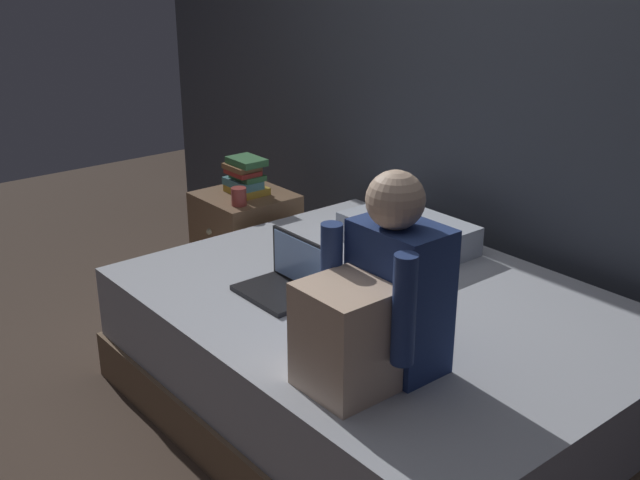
% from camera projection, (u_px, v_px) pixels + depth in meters
% --- Properties ---
extents(ground_plane, '(8.00, 8.00, 0.00)m').
position_uv_depth(ground_plane, '(292.00, 418.00, 3.09)').
color(ground_plane, '#47382D').
extents(wall_back, '(5.60, 0.10, 2.70)m').
position_uv_depth(wall_back, '(509.00, 50.00, 3.31)').
color(wall_back, '#424751').
rests_on(wall_back, ground_plane).
extents(bed, '(2.00, 1.50, 0.51)m').
position_uv_depth(bed, '(382.00, 359.00, 3.03)').
color(bed, '#7A6047').
rests_on(bed, ground_plane).
extents(nightstand, '(0.44, 0.46, 0.56)m').
position_uv_depth(nightstand, '(246.00, 244.00, 4.10)').
color(nightstand, brown).
rests_on(nightstand, ground_plane).
extents(person_sitting, '(0.39, 0.44, 0.66)m').
position_uv_depth(person_sitting, '(378.00, 302.00, 2.35)').
color(person_sitting, navy).
rests_on(person_sitting, bed).
extents(laptop, '(0.32, 0.23, 0.22)m').
position_uv_depth(laptop, '(285.00, 280.00, 2.97)').
color(laptop, black).
rests_on(laptop, bed).
extents(pillow, '(0.56, 0.36, 0.13)m').
position_uv_depth(pillow, '(407.00, 234.00, 3.41)').
color(pillow, silver).
rests_on(pillow, bed).
extents(book_stack, '(0.22, 0.16, 0.19)m').
position_uv_depth(book_stack, '(245.00, 177.00, 3.98)').
color(book_stack, gold).
rests_on(book_stack, nightstand).
extents(mug, '(0.08, 0.08, 0.09)m').
position_uv_depth(mug, '(239.00, 196.00, 3.82)').
color(mug, '#933833').
rests_on(mug, nightstand).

